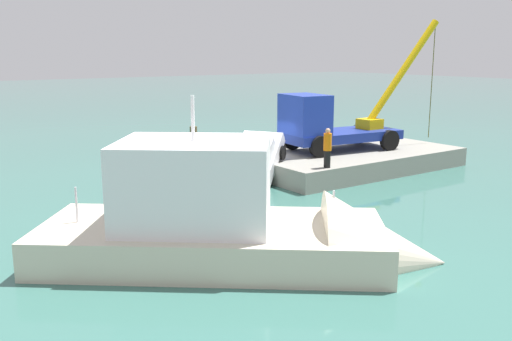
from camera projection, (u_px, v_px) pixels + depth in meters
name	position (u px, v px, depth m)	size (l,w,h in m)	color
ground	(254.00, 174.00, 26.63)	(200.00, 200.00, 0.00)	#386B60
dock	(328.00, 155.00, 29.19)	(10.63, 8.95, 0.90)	gray
crane_truck	(329.00, 123.00, 27.32)	(8.60, 3.38, 6.38)	navy
dock_worker	(327.00, 148.00, 23.50)	(0.34, 0.34, 1.66)	black
salvaged_car	(250.00, 172.00, 24.09)	(4.31, 3.78, 3.40)	silver
moored_yacht	(265.00, 245.00, 15.52)	(11.05, 9.90, 6.42)	beige
piling_near	(194.00, 147.00, 28.12)	(0.37, 0.37, 2.04)	brown
piling_mid	(230.00, 163.00, 25.36)	(0.42, 0.42, 1.50)	brown
piling_far	(262.00, 169.00, 23.51)	(0.31, 0.31, 1.77)	brown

